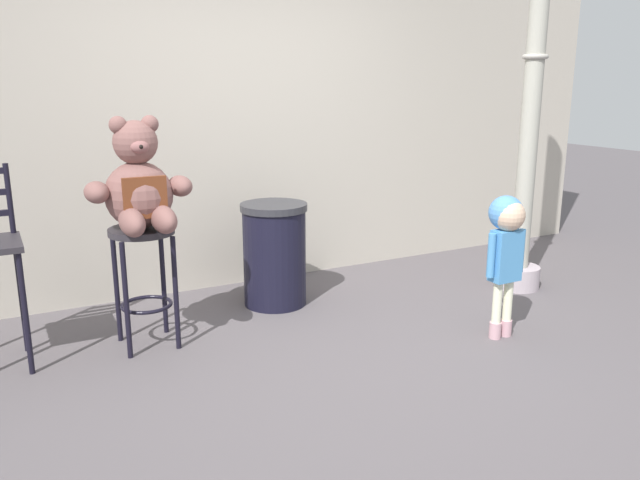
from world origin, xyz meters
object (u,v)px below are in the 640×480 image
object	(u,v)px
bar_stool_with_teddy	(144,262)
teddy_bear	(140,188)
lamppost	(529,130)
child_walking	(506,236)
trash_bin	(275,254)

from	to	relation	value
bar_stool_with_teddy	teddy_bear	world-z (taller)	teddy_bear
bar_stool_with_teddy	lamppost	xyz separation A→B (m)	(2.93, -0.25, 0.72)
bar_stool_with_teddy	teddy_bear	distance (m)	0.47
child_walking	lamppost	distance (m)	1.25
bar_stool_with_teddy	lamppost	bearing A→B (deg)	-4.89
bar_stool_with_teddy	trash_bin	bearing A→B (deg)	17.46
trash_bin	lamppost	distance (m)	2.17
teddy_bear	lamppost	bearing A→B (deg)	-4.27
bar_stool_with_teddy	child_walking	bearing A→B (deg)	-24.68
teddy_bear	lamppost	world-z (taller)	lamppost
teddy_bear	trash_bin	bearing A→B (deg)	19.07
lamppost	child_walking	bearing A→B (deg)	-140.57
teddy_bear	trash_bin	size ratio (longest dim) A/B	0.88
child_walking	lamppost	xyz separation A→B (m)	(0.86, 0.70, 0.59)
child_walking	teddy_bear	bearing A→B (deg)	-127.05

